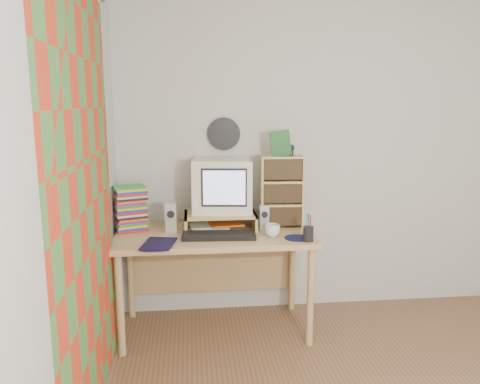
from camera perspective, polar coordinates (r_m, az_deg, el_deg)
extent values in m
plane|color=silver|center=(3.82, 12.12, 4.37)|extent=(3.50, 0.00, 3.50)
plane|color=silver|center=(1.98, -22.33, -2.19)|extent=(0.00, 3.50, 3.50)
plane|color=red|center=(2.44, -18.21, -1.93)|extent=(0.00, 2.20, 2.20)
cylinder|color=black|center=(3.60, -1.98, 7.10)|extent=(0.25, 0.02, 0.25)
cube|color=tan|center=(3.37, -3.16, -5.29)|extent=(1.40, 0.70, 0.04)
cube|color=tan|center=(3.79, -3.37, -9.05)|extent=(1.33, 0.02, 0.41)
cylinder|color=tan|center=(3.26, -14.42, -13.25)|extent=(0.05, 0.05, 0.71)
cylinder|color=tan|center=(3.32, 8.57, -12.52)|extent=(0.05, 0.05, 0.71)
cylinder|color=tan|center=(3.79, -13.19, -9.68)|extent=(0.05, 0.05, 0.71)
cylinder|color=tan|center=(3.84, 6.35, -9.14)|extent=(0.05, 0.05, 0.71)
cube|color=tan|center=(3.44, -6.59, -3.62)|extent=(0.02, 0.30, 0.12)
cube|color=tan|center=(3.47, 1.70, -3.41)|extent=(0.02, 0.30, 0.12)
cube|color=tan|center=(3.44, -2.44, -2.72)|extent=(0.52, 0.30, 0.02)
cube|color=silver|center=(3.44, -2.15, 0.82)|extent=(0.46, 0.46, 0.39)
cube|color=silver|center=(3.40, -8.41, -3.05)|extent=(0.08, 0.08, 0.21)
cube|color=silver|center=(3.43, 2.91, -3.07)|extent=(0.07, 0.07, 0.18)
cube|color=black|center=(3.23, -2.57, -5.32)|extent=(0.51, 0.20, 0.03)
cube|color=tan|center=(3.49, 5.09, 0.09)|extent=(0.33, 0.19, 0.53)
imported|color=white|center=(3.26, 3.94, -4.70)|extent=(0.12, 0.12, 0.09)
imported|color=black|center=(3.12, -11.62, -5.98)|extent=(0.27, 0.22, 0.05)
cylinder|color=#101338|center=(3.25, 7.04, -5.59)|extent=(0.20, 0.20, 0.00)
cube|color=red|center=(3.24, -5.51, -5.27)|extent=(0.08, 0.06, 0.04)
cube|color=#16501A|center=(3.42, 4.95, 5.93)|extent=(0.14, 0.04, 0.18)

